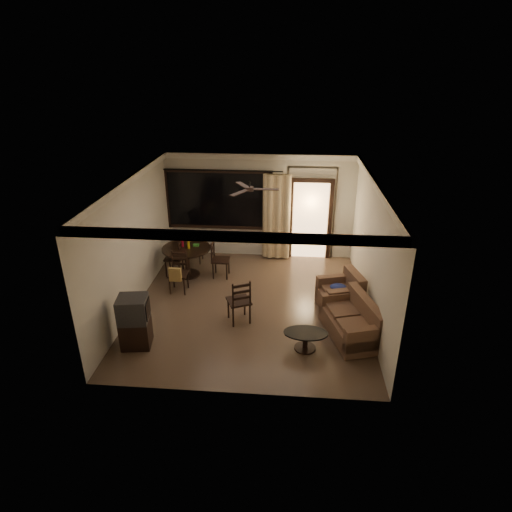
# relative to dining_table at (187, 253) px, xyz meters

# --- Properties ---
(ground) EXTENTS (5.50, 5.50, 0.00)m
(ground) POSITION_rel_dining_table_xyz_m (1.71, -1.36, -0.59)
(ground) COLOR #7F6651
(ground) RESTS_ON ground
(room_shell) EXTENTS (5.50, 6.70, 5.50)m
(room_shell) POSITION_rel_dining_table_xyz_m (2.30, 0.41, 1.24)
(room_shell) COLOR beige
(room_shell) RESTS_ON ground
(dining_table) EXTENTS (1.20, 1.20, 0.97)m
(dining_table) POSITION_rel_dining_table_xyz_m (0.00, 0.00, 0.00)
(dining_table) COLOR black
(dining_table) RESTS_ON ground
(dining_chair_west) EXTENTS (0.42, 0.42, 0.95)m
(dining_chair_west) POSITION_rel_dining_table_xyz_m (-0.33, 0.01, -0.31)
(dining_chair_west) COLOR black
(dining_chair_west) RESTS_ON ground
(dining_chair_east) EXTENTS (0.42, 0.42, 0.95)m
(dining_chair_east) POSITION_rel_dining_table_xyz_m (0.84, -0.01, -0.31)
(dining_chair_east) COLOR black
(dining_chair_east) RESTS_ON ground
(dining_chair_south) EXTENTS (0.42, 0.48, 0.95)m
(dining_chair_south) POSITION_rel_dining_table_xyz_m (-0.01, -0.86, -0.29)
(dining_chair_south) COLOR black
(dining_chair_south) RESTS_ON ground
(dining_chair_north) EXTENTS (0.42, 0.42, 0.95)m
(dining_chair_north) POSITION_rel_dining_table_xyz_m (0.01, 0.79, -0.31)
(dining_chair_north) COLOR black
(dining_chair_north) RESTS_ON ground
(tv_cabinet) EXTENTS (0.60, 0.55, 1.03)m
(tv_cabinet) POSITION_rel_dining_table_xyz_m (-0.30, -2.97, -0.08)
(tv_cabinet) COLOR black
(tv_cabinet) RESTS_ON ground
(sofa) EXTENTS (1.15, 1.62, 0.78)m
(sofa) POSITION_rel_dining_table_xyz_m (3.81, -2.34, -0.28)
(sofa) COLOR #472321
(sofa) RESTS_ON ground
(armchair) EXTENTS (1.02, 1.02, 0.83)m
(armchair) POSITION_rel_dining_table_xyz_m (3.69, -1.31, -0.25)
(armchair) COLOR #472321
(armchair) RESTS_ON ground
(coffee_table) EXTENTS (0.83, 0.50, 0.36)m
(coffee_table) POSITION_rel_dining_table_xyz_m (2.89, -2.83, -0.35)
(coffee_table) COLOR black
(coffee_table) RESTS_ON ground
(side_chair) EXTENTS (0.58, 0.58, 1.00)m
(side_chair) POSITION_rel_dining_table_xyz_m (1.54, -2.00, -0.29)
(side_chair) COLOR black
(side_chair) RESTS_ON ground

